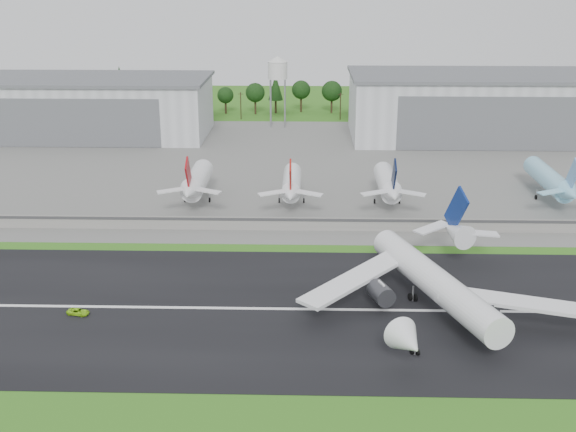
{
  "coord_description": "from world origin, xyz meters",
  "views": [
    {
      "loc": [
        7.31,
        -116.76,
        62.19
      ],
      "look_at": [
        3.14,
        40.0,
        9.0
      ],
      "focal_mm": 45.0,
      "sensor_mm": 36.0,
      "label": 1
    }
  ],
  "objects_px": {
    "parked_jet_red_a": "(196,182)",
    "parked_jet_red_b": "(291,184)",
    "parked_jet_navy": "(388,184)",
    "parked_jet_skyblue": "(552,181)",
    "ground_vehicle": "(78,312)",
    "main_airliner": "(434,289)"
  },
  "relations": [
    {
      "from": "parked_jet_skyblue",
      "to": "ground_vehicle",
      "type": "bearing_deg",
      "value": -146.4
    },
    {
      "from": "main_airliner",
      "to": "parked_jet_red_a",
      "type": "relative_size",
      "value": 1.84
    },
    {
      "from": "main_airliner",
      "to": "parked_jet_red_b",
      "type": "xyz_separation_m",
      "value": [
        -28.64,
        66.93,
        1.02
      ]
    },
    {
      "from": "parked_jet_red_b",
      "to": "parked_jet_skyblue",
      "type": "xyz_separation_m",
      "value": [
        73.75,
        5.05,
        0.21
      ]
    },
    {
      "from": "main_airliner",
      "to": "ground_vehicle",
      "type": "bearing_deg",
      "value": -16.31
    },
    {
      "from": "parked_jet_skyblue",
      "to": "parked_jet_navy",
      "type": "bearing_deg",
      "value": -173.89
    },
    {
      "from": "parked_jet_navy",
      "to": "parked_jet_skyblue",
      "type": "bearing_deg",
      "value": 6.11
    },
    {
      "from": "main_airliner",
      "to": "ground_vehicle",
      "type": "relative_size",
      "value": 13.55
    },
    {
      "from": "parked_jet_red_a",
      "to": "parked_jet_red_b",
      "type": "height_order",
      "value": "parked_jet_red_a"
    },
    {
      "from": "parked_jet_red_a",
      "to": "parked_jet_red_b",
      "type": "bearing_deg",
      "value": -0.14
    },
    {
      "from": "ground_vehicle",
      "to": "parked_jet_red_a",
      "type": "distance_m",
      "value": 71.37
    },
    {
      "from": "main_airliner",
      "to": "parked_jet_red_b",
      "type": "bearing_deg",
      "value": -85.74
    },
    {
      "from": "parked_jet_navy",
      "to": "parked_jet_skyblue",
      "type": "xyz_separation_m",
      "value": [
        46.76,
        5.0,
        -0.03
      ]
    },
    {
      "from": "ground_vehicle",
      "to": "main_airliner",
      "type": "bearing_deg",
      "value": -75.0
    },
    {
      "from": "parked_jet_red_b",
      "to": "parked_jet_navy",
      "type": "relative_size",
      "value": 1.0
    },
    {
      "from": "parked_jet_red_a",
      "to": "parked_jet_skyblue",
      "type": "height_order",
      "value": "parked_jet_red_a"
    },
    {
      "from": "ground_vehicle",
      "to": "parked_jet_skyblue",
      "type": "bearing_deg",
      "value": -44.0
    },
    {
      "from": "ground_vehicle",
      "to": "parked_jet_skyblue",
      "type": "xyz_separation_m",
      "value": [
        112.94,
        75.05,
        5.43
      ]
    },
    {
      "from": "main_airliner",
      "to": "parked_jet_navy",
      "type": "bearing_deg",
      "value": -107.49
    },
    {
      "from": "ground_vehicle",
      "to": "parked_jet_skyblue",
      "type": "relative_size",
      "value": 0.11
    },
    {
      "from": "ground_vehicle",
      "to": "parked_jet_red_a",
      "type": "height_order",
      "value": "parked_jet_red_a"
    },
    {
      "from": "parked_jet_red_b",
      "to": "ground_vehicle",
      "type": "bearing_deg",
      "value": -119.24
    }
  ]
}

